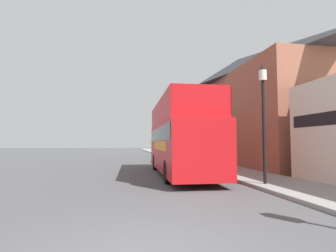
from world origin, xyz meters
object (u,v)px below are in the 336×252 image
object	(u,v)px
tour_bus	(180,143)
parked_car_ahead_of_bus	(168,156)
lamp_post_nearest	(263,101)
lamp_post_second	(201,122)

from	to	relation	value
tour_bus	parked_car_ahead_of_bus	world-z (taller)	tour_bus
parked_car_ahead_of_bus	lamp_post_nearest	bearing A→B (deg)	-82.67
tour_bus	lamp_post_second	xyz separation A→B (m)	(2.50, 3.87, 1.54)
parked_car_ahead_of_bus	lamp_post_second	bearing A→B (deg)	-70.74
lamp_post_second	lamp_post_nearest	bearing A→B (deg)	-89.72
lamp_post_nearest	tour_bus	bearing A→B (deg)	119.02
lamp_post_nearest	lamp_post_second	world-z (taller)	lamp_post_nearest
tour_bus	parked_car_ahead_of_bus	bearing A→B (deg)	86.46
parked_car_ahead_of_bus	lamp_post_nearest	distance (m)	13.58
parked_car_ahead_of_bus	lamp_post_nearest	size ratio (longest dim) A/B	0.89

